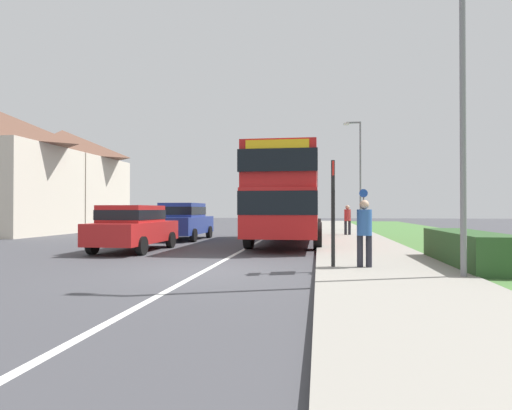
{
  "coord_description": "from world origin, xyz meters",
  "views": [
    {
      "loc": [
        2.66,
        -9.76,
        1.46
      ],
      "look_at": [
        0.55,
        4.53,
        1.6
      ],
      "focal_mm": 29.73,
      "sensor_mm": 36.0,
      "label": 1
    }
  ],
  "objects_px": {
    "parked_car_blue": "(184,220)",
    "street_lamp_near": "(458,48)",
    "parked_car_red": "(134,226)",
    "double_decker_bus": "(288,193)",
    "bus_stop_sign": "(333,206)",
    "pedestrian_walking_away": "(348,218)",
    "cycle_route_sign": "(364,210)",
    "street_lamp_mid": "(359,168)",
    "pedestrian_at_stop": "(364,230)"
  },
  "relations": [
    {
      "from": "parked_car_blue",
      "to": "street_lamp_near",
      "type": "bearing_deg",
      "value": -48.99
    },
    {
      "from": "parked_car_red",
      "to": "parked_car_blue",
      "type": "xyz_separation_m",
      "value": [
        -0.02,
        5.54,
        0.08
      ]
    },
    {
      "from": "double_decker_bus",
      "to": "street_lamp_near",
      "type": "distance_m",
      "value": 10.22
    },
    {
      "from": "bus_stop_sign",
      "to": "street_lamp_near",
      "type": "relative_size",
      "value": 0.32
    },
    {
      "from": "double_decker_bus",
      "to": "parked_car_red",
      "type": "distance_m",
      "value": 6.62
    },
    {
      "from": "double_decker_bus",
      "to": "parked_car_blue",
      "type": "relative_size",
      "value": 2.23
    },
    {
      "from": "pedestrian_walking_away",
      "to": "bus_stop_sign",
      "type": "distance_m",
      "value": 12.69
    },
    {
      "from": "parked_car_red",
      "to": "pedestrian_walking_away",
      "type": "relative_size",
      "value": 2.55
    },
    {
      "from": "cycle_route_sign",
      "to": "street_lamp_mid",
      "type": "relative_size",
      "value": 0.35
    },
    {
      "from": "bus_stop_sign",
      "to": "pedestrian_walking_away",
      "type": "bearing_deg",
      "value": 84.71
    },
    {
      "from": "street_lamp_mid",
      "to": "cycle_route_sign",
      "type": "bearing_deg",
      "value": -92.69
    },
    {
      "from": "parked_car_blue",
      "to": "pedestrian_at_stop",
      "type": "bearing_deg",
      "value": -51.8
    },
    {
      "from": "pedestrian_at_stop",
      "to": "pedestrian_walking_away",
      "type": "distance_m",
      "value": 12.61
    },
    {
      "from": "pedestrian_at_stop",
      "to": "pedestrian_walking_away",
      "type": "bearing_deg",
      "value": 87.93
    },
    {
      "from": "parked_car_red",
      "to": "pedestrian_walking_away",
      "type": "bearing_deg",
      "value": 47.91
    },
    {
      "from": "double_decker_bus",
      "to": "pedestrian_at_stop",
      "type": "relative_size",
      "value": 5.81
    },
    {
      "from": "pedestrian_walking_away",
      "to": "street_lamp_mid",
      "type": "xyz_separation_m",
      "value": [
        1.1,
        5.6,
        3.16
      ]
    },
    {
      "from": "parked_car_red",
      "to": "bus_stop_sign",
      "type": "relative_size",
      "value": 1.64
    },
    {
      "from": "double_decker_bus",
      "to": "street_lamp_near",
      "type": "xyz_separation_m",
      "value": [
        4.05,
        -9.03,
        2.54
      ]
    },
    {
      "from": "pedestrian_walking_away",
      "to": "street_lamp_mid",
      "type": "height_order",
      "value": "street_lamp_mid"
    },
    {
      "from": "street_lamp_mid",
      "to": "parked_car_blue",
      "type": "bearing_deg",
      "value": -135.67
    },
    {
      "from": "parked_car_red",
      "to": "street_lamp_near",
      "type": "relative_size",
      "value": 0.52
    },
    {
      "from": "bus_stop_sign",
      "to": "street_lamp_near",
      "type": "distance_m",
      "value": 4.11
    },
    {
      "from": "parked_car_red",
      "to": "street_lamp_mid",
      "type": "xyz_separation_m",
      "value": [
        8.96,
        14.3,
        3.25
      ]
    },
    {
      "from": "cycle_route_sign",
      "to": "street_lamp_near",
      "type": "bearing_deg",
      "value": -88.27
    },
    {
      "from": "pedestrian_walking_away",
      "to": "street_lamp_mid",
      "type": "relative_size",
      "value": 0.23
    },
    {
      "from": "double_decker_bus",
      "to": "cycle_route_sign",
      "type": "xyz_separation_m",
      "value": [
        3.63,
        4.88,
        -0.71
      ]
    },
    {
      "from": "double_decker_bus",
      "to": "cycle_route_sign",
      "type": "height_order",
      "value": "double_decker_bus"
    },
    {
      "from": "double_decker_bus",
      "to": "pedestrian_walking_away",
      "type": "relative_size",
      "value": 5.81
    },
    {
      "from": "double_decker_bus",
      "to": "street_lamp_mid",
      "type": "height_order",
      "value": "street_lamp_mid"
    },
    {
      "from": "street_lamp_near",
      "to": "street_lamp_mid",
      "type": "xyz_separation_m",
      "value": [
        -0.17,
        19.28,
        -0.55
      ]
    },
    {
      "from": "double_decker_bus",
      "to": "cycle_route_sign",
      "type": "relative_size",
      "value": 3.85
    },
    {
      "from": "parked_car_blue",
      "to": "cycle_route_sign",
      "type": "height_order",
      "value": "cycle_route_sign"
    },
    {
      "from": "parked_car_blue",
      "to": "parked_car_red",
      "type": "bearing_deg",
      "value": -89.82
    },
    {
      "from": "double_decker_bus",
      "to": "pedestrian_at_stop",
      "type": "xyz_separation_m",
      "value": [
        2.33,
        -7.95,
        -1.17
      ]
    },
    {
      "from": "cycle_route_sign",
      "to": "pedestrian_walking_away",
      "type": "bearing_deg",
      "value": -164.53
    },
    {
      "from": "bus_stop_sign",
      "to": "double_decker_bus",
      "type": "bearing_deg",
      "value": 101.49
    },
    {
      "from": "street_lamp_near",
      "to": "double_decker_bus",
      "type": "bearing_deg",
      "value": 114.16
    },
    {
      "from": "parked_car_blue",
      "to": "cycle_route_sign",
      "type": "relative_size",
      "value": 1.73
    },
    {
      "from": "street_lamp_mid",
      "to": "pedestrian_walking_away",
      "type": "bearing_deg",
      "value": -101.07
    },
    {
      "from": "street_lamp_near",
      "to": "street_lamp_mid",
      "type": "height_order",
      "value": "street_lamp_near"
    },
    {
      "from": "parked_car_blue",
      "to": "cycle_route_sign",
      "type": "distance_m",
      "value": 9.37
    },
    {
      "from": "double_decker_bus",
      "to": "street_lamp_mid",
      "type": "relative_size",
      "value": 1.35
    },
    {
      "from": "parked_car_red",
      "to": "pedestrian_walking_away",
      "type": "distance_m",
      "value": 11.73
    },
    {
      "from": "bus_stop_sign",
      "to": "parked_car_red",
      "type": "bearing_deg",
      "value": 149.69
    },
    {
      "from": "parked_car_blue",
      "to": "street_lamp_near",
      "type": "height_order",
      "value": "street_lamp_near"
    },
    {
      "from": "parked_car_red",
      "to": "pedestrian_walking_away",
      "type": "xyz_separation_m",
      "value": [
        7.86,
        8.71,
        0.1
      ]
    },
    {
      "from": "pedestrian_at_stop",
      "to": "cycle_route_sign",
      "type": "xyz_separation_m",
      "value": [
        1.3,
        12.83,
        0.45
      ]
    },
    {
      "from": "double_decker_bus",
      "to": "bus_stop_sign",
      "type": "height_order",
      "value": "double_decker_bus"
    },
    {
      "from": "parked_car_red",
      "to": "bus_stop_sign",
      "type": "bearing_deg",
      "value": -30.31
    }
  ]
}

